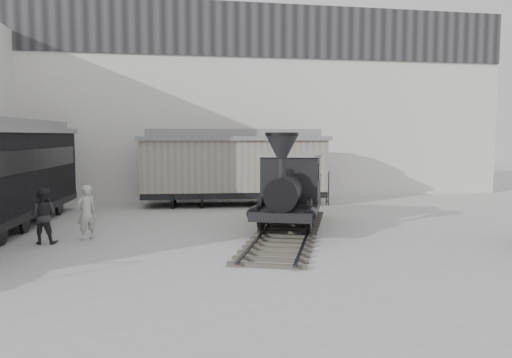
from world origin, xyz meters
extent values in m
plane|color=#9E9E9B|center=(0.00, 0.00, 0.00)|extent=(90.00, 90.00, 0.00)
cube|color=silver|center=(0.00, 15.00, 5.50)|extent=(34.00, 2.40, 11.00)
cube|color=#232326|center=(0.00, 13.75, 9.50)|extent=(34.00, 0.12, 3.00)
cube|color=#3E3730|center=(1.03, 3.37, 0.09)|extent=(5.68, 10.35, 0.18)
cube|color=#2D2D30|center=(0.28, 3.65, 0.14)|extent=(3.68, 9.59, 0.07)
cube|color=#2D2D30|center=(1.78, 3.09, 0.14)|extent=(3.68, 9.59, 0.07)
cylinder|color=black|center=(0.02, 3.16, 0.79)|extent=(0.56, 1.19, 1.22)
cylinder|color=black|center=(1.64, 2.55, 0.79)|extent=(0.56, 1.19, 1.22)
cylinder|color=black|center=(0.53, 4.51, 0.79)|extent=(0.56, 1.19, 1.22)
cylinder|color=black|center=(2.15, 3.90, 0.79)|extent=(0.56, 1.19, 1.22)
cube|color=black|center=(1.09, 3.53, 0.92)|extent=(3.49, 4.52, 0.31)
cylinder|color=black|center=(0.81, 2.80, 1.63)|extent=(1.94, 2.78, 1.11)
cylinder|color=black|center=(0.46, 1.86, 2.50)|extent=(0.37, 0.37, 0.67)
cone|color=black|center=(0.46, 1.86, 3.22)|extent=(1.37, 1.37, 0.78)
sphere|color=black|center=(0.97, 3.21, 2.17)|extent=(0.58, 0.58, 0.58)
cube|color=black|center=(1.44, 4.46, 1.94)|extent=(2.56, 2.17, 1.72)
cube|color=gray|center=(1.44, 4.46, 2.84)|extent=(2.84, 2.45, 0.09)
cube|color=black|center=(2.14, 6.33, 1.32)|extent=(2.65, 2.78, 1.00)
cylinder|color=black|center=(-2.22, 11.50, 0.41)|extent=(2.13, 0.99, 0.83)
cylinder|color=black|center=(2.53, 11.12, 0.41)|extent=(2.13, 0.99, 0.83)
cube|color=black|center=(0.15, 11.31, 0.62)|extent=(9.50, 3.34, 0.31)
cube|color=gray|center=(0.15, 11.31, 2.07)|extent=(9.51, 3.44, 2.59)
cube|color=gray|center=(0.15, 11.31, 3.47)|extent=(9.84, 3.77, 0.21)
cube|color=gray|center=(0.15, 11.31, 3.76)|extent=(8.98, 1.96, 0.37)
cylinder|color=black|center=(-9.38, 8.76, 0.45)|extent=(2.41, 1.10, 0.89)
cube|color=black|center=(-8.22, 4.81, 2.70)|extent=(1.11, 11.87, 0.80)
imported|color=#AEAFA9|center=(-6.07, 3.61, 0.96)|extent=(0.83, 0.79, 1.91)
imported|color=#27272A|center=(-7.39, 3.22, 0.94)|extent=(1.02, 0.85, 1.88)
camera|label=1|loc=(-3.37, -14.26, 3.61)|focal=35.00mm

